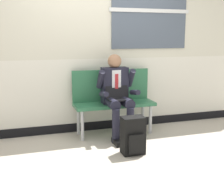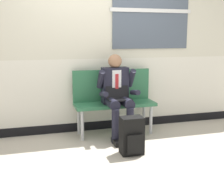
% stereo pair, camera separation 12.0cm
% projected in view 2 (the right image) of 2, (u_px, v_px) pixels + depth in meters
% --- Properties ---
extents(ground_plane, '(18.00, 18.00, 0.00)m').
position_uv_depth(ground_plane, '(109.00, 144.00, 4.21)').
color(ground_plane, '#B2A899').
extents(station_wall, '(6.22, 0.17, 2.95)m').
position_uv_depth(station_wall, '(97.00, 39.00, 4.67)').
color(station_wall, beige).
rests_on(station_wall, ground).
extents(bench_with_person, '(1.25, 0.42, 1.00)m').
position_uv_depth(bench_with_person, '(113.00, 97.00, 4.63)').
color(bench_with_person, '#2D6B47').
rests_on(bench_with_person, ground).
extents(person_seated, '(0.57, 0.70, 1.25)m').
position_uv_depth(person_seated, '(117.00, 93.00, 4.42)').
color(person_seated, '#1E1E2D').
rests_on(person_seated, ground).
extents(backpack, '(0.29, 0.24, 0.50)m').
position_uv_depth(backpack, '(132.00, 136.00, 3.81)').
color(backpack, black).
rests_on(backpack, ground).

